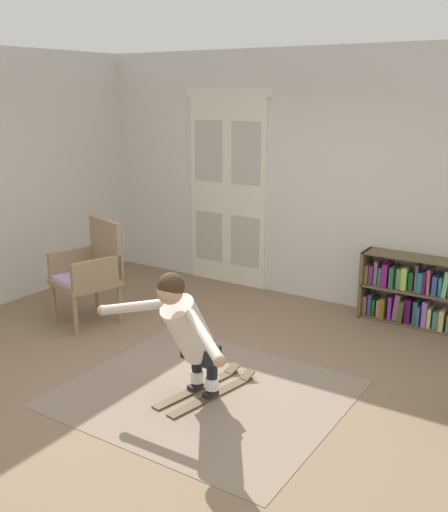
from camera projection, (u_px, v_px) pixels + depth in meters
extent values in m
plane|color=#7F664D|center=(185.00, 381.00, 5.14)|extent=(7.20, 7.20, 0.00)
cube|color=beige|center=(317.00, 178.00, 6.85)|extent=(6.00, 0.10, 2.90)
cube|color=silver|center=(210.00, 191.00, 7.64)|extent=(0.55, 0.04, 2.35)
cube|color=#B4AC9E|center=(209.00, 151.00, 7.49)|extent=(0.41, 0.01, 0.76)
cube|color=#B4AC9E|center=(209.00, 236.00, 7.78)|extent=(0.41, 0.01, 0.64)
cube|color=silver|center=(246.00, 195.00, 7.36)|extent=(0.55, 0.04, 2.35)
cube|color=#B4AC9E|center=(246.00, 153.00, 7.20)|extent=(0.41, 0.01, 0.76)
cube|color=#B4AC9E|center=(245.00, 241.00, 7.50)|extent=(0.41, 0.01, 0.64)
cube|color=silver|center=(228.00, 93.00, 7.17)|extent=(1.22, 0.04, 0.10)
cube|color=gray|center=(205.00, 393.00, 4.93)|extent=(2.21, 1.92, 0.01)
cube|color=brown|center=(365.00, 282.00, 6.60)|extent=(0.04, 0.30, 0.75)
cube|color=brown|center=(443.00, 329.00, 6.24)|extent=(1.75, 0.30, 0.02)
cube|color=brown|center=(446.00, 296.00, 6.14)|extent=(1.75, 0.30, 0.02)
cube|color=#B9684E|center=(367.00, 304.00, 6.64)|extent=(0.04, 0.16, 0.21)
cube|color=#3D3986|center=(372.00, 304.00, 6.59)|extent=(0.04, 0.19, 0.24)
cube|color=#146C10|center=(376.00, 306.00, 6.61)|extent=(0.03, 0.21, 0.19)
cube|color=#C17471|center=(380.00, 307.00, 6.56)|extent=(0.04, 0.16, 0.19)
cube|color=#686112|center=(385.00, 307.00, 6.51)|extent=(0.05, 0.22, 0.23)
cube|color=purple|center=(391.00, 307.00, 6.48)|extent=(0.04, 0.14, 0.25)
cube|color=#A55C8C|center=(398.00, 306.00, 6.45)|extent=(0.08, 0.15, 0.30)
cube|color=#414D22|center=(403.00, 310.00, 6.41)|extent=(0.07, 0.23, 0.25)
cube|color=#5B0F47|center=(409.00, 310.00, 6.38)|extent=(0.06, 0.17, 0.26)
cube|color=#366F71|center=(417.00, 311.00, 6.36)|extent=(0.05, 0.17, 0.25)
cube|color=#3D558C|center=(420.00, 315.00, 6.32)|extent=(0.03, 0.21, 0.21)
cube|color=#9763C3|center=(426.00, 313.00, 6.28)|extent=(0.05, 0.18, 0.28)
cube|color=#D7D271|center=(430.00, 317.00, 6.26)|extent=(0.04, 0.16, 0.21)
cube|color=#46797C|center=(437.00, 319.00, 6.23)|extent=(0.05, 0.18, 0.19)
cube|color=#D8BD7A|center=(443.00, 319.00, 6.19)|extent=(0.05, 0.22, 0.22)
cube|color=olive|center=(368.00, 273.00, 6.53)|extent=(0.04, 0.16, 0.21)
cube|color=#562D58|center=(372.00, 274.00, 6.51)|extent=(0.04, 0.14, 0.20)
cube|color=#955582|center=(378.00, 272.00, 6.50)|extent=(0.04, 0.16, 0.26)
cube|color=#267649|center=(382.00, 275.00, 6.48)|extent=(0.04, 0.19, 0.20)
cube|color=#881474|center=(388.00, 274.00, 6.43)|extent=(0.06, 0.24, 0.25)
cube|color=#295946|center=(394.00, 276.00, 6.38)|extent=(0.04, 0.22, 0.23)
cube|color=#65965E|center=(401.00, 277.00, 6.38)|extent=(0.06, 0.19, 0.22)
cube|color=#A5D555|center=(406.00, 278.00, 6.32)|extent=(0.06, 0.16, 0.24)
cube|color=#1C5518|center=(412.00, 280.00, 6.31)|extent=(0.05, 0.15, 0.19)
cube|color=#644870|center=(418.00, 277.00, 6.26)|extent=(0.03, 0.17, 0.29)
cube|color=teal|center=(422.00, 281.00, 6.26)|extent=(0.05, 0.21, 0.21)
cube|color=#41174F|center=(426.00, 281.00, 6.20)|extent=(0.04, 0.21, 0.24)
cube|color=#AD526A|center=(431.00, 280.00, 6.19)|extent=(0.04, 0.23, 0.27)
cube|color=#34498E|center=(437.00, 284.00, 6.17)|extent=(0.05, 0.24, 0.21)
cube|color=#4096D4|center=(441.00, 285.00, 6.15)|extent=(0.03, 0.16, 0.19)
cube|color=#6FC67F|center=(447.00, 283.00, 6.08)|extent=(0.07, 0.18, 0.28)
cylinder|color=#907856|center=(54.00, 302.00, 6.45)|extent=(0.06, 0.06, 0.42)
cylinder|color=#907856|center=(76.00, 316.00, 6.06)|extent=(0.06, 0.06, 0.42)
cylinder|color=#907856|center=(97.00, 292.00, 6.77)|extent=(0.06, 0.06, 0.42)
cylinder|color=#907856|center=(120.00, 304.00, 6.38)|extent=(0.06, 0.06, 0.42)
cube|color=#907856|center=(85.00, 282.00, 6.35)|extent=(0.75, 0.75, 0.06)
cube|color=#BCA0D5|center=(85.00, 278.00, 6.34)|extent=(0.68, 0.68, 0.04)
cube|color=#907856|center=(106.00, 246.00, 6.42)|extent=(0.59, 0.24, 0.60)
cube|color=#907856|center=(73.00, 261.00, 6.50)|extent=(0.22, 0.55, 0.28)
cube|color=#907856|center=(97.00, 273.00, 6.11)|extent=(0.22, 0.55, 0.28)
cube|color=brown|center=(197.00, 388.00, 4.99)|extent=(0.27, 0.92, 0.01)
cube|color=brown|center=(232.00, 368.00, 5.28)|extent=(0.11, 0.13, 0.06)
cube|color=black|center=(195.00, 387.00, 4.97)|extent=(0.10, 0.13, 0.04)
cube|color=brown|center=(212.00, 396.00, 4.87)|extent=(0.27, 0.92, 0.01)
cube|color=brown|center=(247.00, 375.00, 5.16)|extent=(0.11, 0.13, 0.06)
cube|color=black|center=(210.00, 394.00, 4.85)|extent=(0.10, 0.13, 0.04)
cylinder|color=white|center=(197.00, 376.00, 4.96)|extent=(0.13, 0.13, 0.10)
cylinder|color=black|center=(197.00, 354.00, 4.91)|extent=(0.11, 0.11, 0.30)
cylinder|color=black|center=(193.00, 346.00, 4.86)|extent=(0.13, 0.13, 0.22)
cylinder|color=white|center=(212.00, 383.00, 4.84)|extent=(0.13, 0.13, 0.10)
cylinder|color=black|center=(212.00, 361.00, 4.79)|extent=(0.11, 0.11, 0.30)
cylinder|color=black|center=(208.00, 353.00, 4.74)|extent=(0.13, 0.13, 0.22)
cube|color=black|center=(201.00, 351.00, 4.80)|extent=(0.33, 0.24, 0.14)
cylinder|color=beige|center=(189.00, 329.00, 4.65)|extent=(0.37, 0.54, 0.59)
sphere|color=tan|center=(170.00, 292.00, 4.43)|extent=(0.24, 0.24, 0.20)
sphere|color=#382619|center=(171.00, 286.00, 4.43)|extent=(0.25, 0.25, 0.21)
cylinder|color=beige|center=(132.00, 307.00, 4.73)|extent=(0.59, 0.19, 0.21)
sphere|color=tan|center=(103.00, 310.00, 4.85)|extent=(0.11, 0.11, 0.09)
cylinder|color=beige|center=(204.00, 336.00, 4.18)|extent=(0.53, 0.39, 0.21)
sphere|color=tan|center=(219.00, 361.00, 3.95)|extent=(0.11, 0.11, 0.09)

